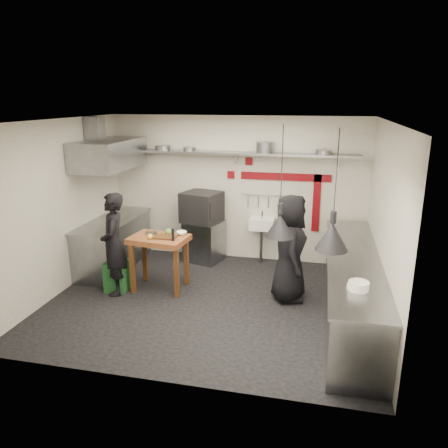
% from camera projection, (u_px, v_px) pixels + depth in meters
% --- Properties ---
extents(floor, '(5.00, 5.00, 0.00)m').
position_uv_depth(floor, '(210.00, 301.00, 6.94)').
color(floor, black).
rests_on(floor, ground).
extents(ceiling, '(5.00, 5.00, 0.00)m').
position_uv_depth(ceiling, '(208.00, 121.00, 6.16)').
color(ceiling, silver).
rests_on(ceiling, floor).
extents(wall_back, '(5.00, 0.04, 2.80)m').
position_uv_depth(wall_back, '(236.00, 189.00, 8.52)').
color(wall_back, silver).
rests_on(wall_back, floor).
extents(wall_front, '(5.00, 0.04, 2.80)m').
position_uv_depth(wall_front, '(158.00, 267.00, 4.58)').
color(wall_front, silver).
rests_on(wall_front, floor).
extents(wall_left, '(0.04, 4.20, 2.80)m').
position_uv_depth(wall_left, '(60.00, 207.00, 7.08)').
color(wall_left, silver).
rests_on(wall_left, floor).
extents(wall_right, '(0.04, 4.20, 2.80)m').
position_uv_depth(wall_right, '(384.00, 227.00, 6.02)').
color(wall_right, silver).
rests_on(wall_right, floor).
extents(red_band_horiz, '(1.70, 0.02, 0.14)m').
position_uv_depth(red_band_horiz, '(285.00, 177.00, 8.22)').
color(red_band_horiz, maroon).
rests_on(red_band_horiz, wall_back).
extents(red_band_vert, '(0.14, 0.02, 1.10)m').
position_uv_depth(red_band_vert, '(316.00, 203.00, 8.22)').
color(red_band_vert, maroon).
rests_on(red_band_vert, wall_back).
extents(red_tile_a, '(0.14, 0.02, 0.14)m').
position_uv_depth(red_tile_a, '(249.00, 161.00, 8.29)').
color(red_tile_a, maroon).
rests_on(red_tile_a, wall_back).
extents(red_tile_b, '(0.14, 0.02, 0.14)m').
position_uv_depth(red_tile_b, '(231.00, 175.00, 8.44)').
color(red_tile_b, maroon).
rests_on(red_tile_b, wall_back).
extents(back_shelf, '(4.60, 0.34, 0.04)m').
position_uv_depth(back_shelf, '(234.00, 153.00, 8.15)').
color(back_shelf, slate).
rests_on(back_shelf, wall_back).
extents(shelf_bracket_left, '(0.04, 0.06, 0.24)m').
position_uv_depth(shelf_bracket_left, '(143.00, 155.00, 8.72)').
color(shelf_bracket_left, slate).
rests_on(shelf_bracket_left, wall_back).
extents(shelf_bracket_mid, '(0.04, 0.06, 0.24)m').
position_uv_depth(shelf_bracket_mid, '(236.00, 157.00, 8.32)').
color(shelf_bracket_mid, slate).
rests_on(shelf_bracket_mid, wall_back).
extents(shelf_bracket_right, '(0.04, 0.06, 0.24)m').
position_uv_depth(shelf_bracket_right, '(339.00, 160.00, 7.91)').
color(shelf_bracket_right, slate).
rests_on(shelf_bracket_right, wall_back).
extents(pan_far_left, '(0.39, 0.39, 0.09)m').
position_uv_depth(pan_far_left, '(163.00, 148.00, 8.43)').
color(pan_far_left, slate).
rests_on(pan_far_left, back_shelf).
extents(pan_mid_left, '(0.30, 0.30, 0.07)m').
position_uv_depth(pan_mid_left, '(189.00, 149.00, 8.32)').
color(pan_mid_left, slate).
rests_on(pan_mid_left, back_shelf).
extents(stock_pot, '(0.42, 0.42, 0.20)m').
position_uv_depth(stock_pot, '(265.00, 147.00, 7.99)').
color(stock_pot, slate).
rests_on(stock_pot, back_shelf).
extents(pan_right, '(0.31, 0.31, 0.08)m').
position_uv_depth(pan_right, '(323.00, 152.00, 7.79)').
color(pan_right, slate).
rests_on(pan_right, back_shelf).
extents(oven_stand, '(0.81, 0.77, 0.80)m').
position_uv_depth(oven_stand, '(204.00, 241.00, 8.60)').
color(oven_stand, slate).
rests_on(oven_stand, floor).
extents(combi_oven, '(0.82, 0.79, 0.58)m').
position_uv_depth(combi_oven, '(202.00, 207.00, 8.40)').
color(combi_oven, black).
rests_on(combi_oven, oven_stand).
extents(oven_door, '(0.46, 0.16, 0.46)m').
position_uv_depth(oven_door, '(200.00, 210.00, 8.16)').
color(oven_door, maroon).
rests_on(oven_door, combi_oven).
extents(oven_glass, '(0.37, 0.12, 0.34)m').
position_uv_depth(oven_glass, '(201.00, 211.00, 8.11)').
color(oven_glass, black).
rests_on(oven_glass, oven_door).
extents(hand_sink, '(0.46, 0.34, 0.22)m').
position_uv_depth(hand_sink, '(262.00, 224.00, 8.40)').
color(hand_sink, white).
rests_on(hand_sink, wall_back).
extents(sink_tap, '(0.03, 0.03, 0.14)m').
position_uv_depth(sink_tap, '(262.00, 215.00, 8.35)').
color(sink_tap, slate).
rests_on(sink_tap, hand_sink).
extents(sink_drain, '(0.06, 0.06, 0.66)m').
position_uv_depth(sink_drain, '(261.00, 246.00, 8.49)').
color(sink_drain, slate).
rests_on(sink_drain, floor).
extents(utensil_rail, '(0.90, 0.02, 0.02)m').
position_uv_depth(utensil_rail, '(264.00, 195.00, 8.38)').
color(utensil_rail, slate).
rests_on(utensil_rail, wall_back).
extents(counter_right, '(0.70, 3.80, 0.90)m').
position_uv_depth(counter_right, '(352.00, 288.00, 6.36)').
color(counter_right, slate).
rests_on(counter_right, floor).
extents(counter_right_top, '(0.76, 3.90, 0.03)m').
position_uv_depth(counter_right_top, '(355.00, 258.00, 6.23)').
color(counter_right_top, slate).
rests_on(counter_right_top, counter_right).
extents(plate_stack, '(0.25, 0.25, 0.11)m').
position_uv_depth(plate_stack, '(358.00, 286.00, 5.13)').
color(plate_stack, white).
rests_on(plate_stack, counter_right_top).
extents(small_bowl_right, '(0.27, 0.27, 0.05)m').
position_uv_depth(small_bowl_right, '(356.00, 287.00, 5.18)').
color(small_bowl_right, white).
rests_on(small_bowl_right, counter_right_top).
extents(counter_left, '(0.70, 1.90, 0.90)m').
position_uv_depth(counter_left, '(114.00, 244.00, 8.25)').
color(counter_left, slate).
rests_on(counter_left, floor).
extents(counter_left_top, '(0.76, 2.00, 0.03)m').
position_uv_depth(counter_left_top, '(112.00, 220.00, 8.12)').
color(counter_left_top, slate).
rests_on(counter_left_top, counter_left).
extents(extractor_hood, '(0.78, 1.60, 0.50)m').
position_uv_depth(extractor_hood, '(109.00, 154.00, 7.77)').
color(extractor_hood, slate).
rests_on(extractor_hood, ceiling).
extents(hood_duct, '(0.28, 0.28, 0.50)m').
position_uv_depth(hood_duct, '(95.00, 131.00, 7.71)').
color(hood_duct, slate).
rests_on(hood_duct, ceiling).
extents(green_bin, '(0.38, 0.38, 0.50)m').
position_uv_depth(green_bin, '(117.00, 276.00, 7.30)').
color(green_bin, '#1B5123').
rests_on(green_bin, floor).
extents(prep_table, '(0.99, 0.74, 0.92)m').
position_uv_depth(prep_table, '(160.00, 263.00, 7.29)').
color(prep_table, brown).
rests_on(prep_table, floor).
extents(cutting_board, '(0.39, 0.28, 0.02)m').
position_uv_depth(cutting_board, '(165.00, 237.00, 7.11)').
color(cutting_board, '#532E14').
rests_on(cutting_board, prep_table).
extents(pepper_mill, '(0.04, 0.04, 0.20)m').
position_uv_depth(pepper_mill, '(173.00, 235.00, 6.92)').
color(pepper_mill, black).
rests_on(pepper_mill, prep_table).
extents(lemon_a, '(0.08, 0.08, 0.08)m').
position_uv_depth(lemon_a, '(150.00, 236.00, 7.06)').
color(lemon_a, gold).
rests_on(lemon_a, prep_table).
extents(lemon_b, '(0.09, 0.09, 0.08)m').
position_uv_depth(lemon_b, '(150.00, 237.00, 7.02)').
color(lemon_b, gold).
rests_on(lemon_b, prep_table).
extents(veg_ball, '(0.13, 0.13, 0.11)m').
position_uv_depth(veg_ball, '(168.00, 232.00, 7.25)').
color(veg_ball, '#5F953A').
rests_on(veg_ball, prep_table).
extents(steel_tray, '(0.22, 0.18, 0.03)m').
position_uv_depth(steel_tray, '(152.00, 233.00, 7.30)').
color(steel_tray, slate).
rests_on(steel_tray, prep_table).
extents(bowl, '(0.24, 0.24, 0.06)m').
position_uv_depth(bowl, '(182.00, 233.00, 7.26)').
color(bowl, white).
rests_on(bowl, prep_table).
extents(heat_lamp_near, '(0.39, 0.39, 1.44)m').
position_uv_depth(heat_lamp_near, '(281.00, 183.00, 5.50)').
color(heat_lamp_near, black).
rests_on(heat_lamp_near, ceiling).
extents(heat_lamp_far, '(0.49, 0.49, 1.41)m').
position_uv_depth(heat_lamp_far, '(335.00, 191.00, 4.93)').
color(heat_lamp_far, black).
rests_on(heat_lamp_far, ceiling).
extents(chef_left, '(0.60, 0.72, 1.68)m').
position_uv_depth(chef_left, '(114.00, 244.00, 7.03)').
color(chef_left, black).
rests_on(chef_left, floor).
extents(chef_right, '(0.69, 0.92, 1.71)m').
position_uv_depth(chef_right, '(290.00, 248.00, 6.80)').
color(chef_right, black).
rests_on(chef_right, floor).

